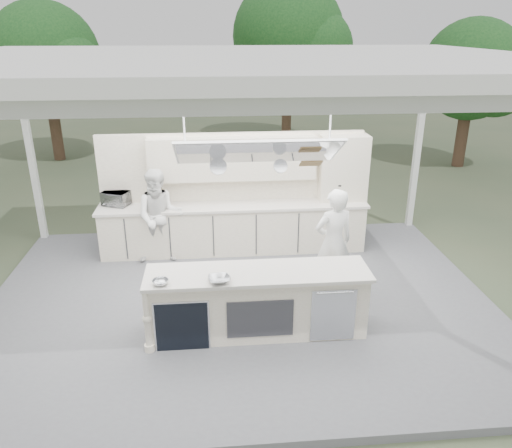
{
  "coord_description": "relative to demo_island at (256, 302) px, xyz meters",
  "views": [
    {
      "loc": [
        -0.37,
        -6.99,
        4.22
      ],
      "look_at": [
        0.29,
        0.4,
        1.25
      ],
      "focal_mm": 35.0,
      "sensor_mm": 36.0,
      "label": 1
    }
  ],
  "objects": [
    {
      "name": "ground",
      "position": [
        -0.18,
        0.91,
        -0.6
      ],
      "size": [
        90.0,
        90.0,
        0.0
      ],
      "primitive_type": "plane",
      "color": "#4B5138",
      "rests_on": "ground"
    },
    {
      "name": "stage_deck",
      "position": [
        -0.18,
        0.91,
        -0.54
      ],
      "size": [
        8.0,
        6.0,
        0.12
      ],
      "primitive_type": "cube",
      "color": "#5E5E63",
      "rests_on": "ground"
    },
    {
      "name": "tent",
      "position": [
        -0.18,
        0.9,
        3.11
      ],
      "size": [
        8.2,
        6.2,
        3.86
      ],
      "color": "white",
      "rests_on": "ground"
    },
    {
      "name": "demo_island",
      "position": [
        0.0,
        0.0,
        0.0
      ],
      "size": [
        3.1,
        0.79,
        0.95
      ],
      "color": "white",
      "rests_on": "stage_deck"
    },
    {
      "name": "back_counter",
      "position": [
        -0.18,
        2.81,
        0.0
      ],
      "size": [
        5.08,
        0.72,
        0.95
      ],
      "color": "white",
      "rests_on": "stage_deck"
    },
    {
      "name": "back_wall_unit",
      "position": [
        0.27,
        3.03,
        0.98
      ],
      "size": [
        5.05,
        0.48,
        2.25
      ],
      "color": "white",
      "rests_on": "stage_deck"
    },
    {
      "name": "tree_cluster",
      "position": [
        -0.34,
        10.68,
        2.69
      ],
      "size": [
        19.55,
        9.4,
        5.85
      ],
      "color": "brown",
      "rests_on": "ground"
    },
    {
      "name": "head_chef",
      "position": [
        1.32,
        1.03,
        0.41
      ],
      "size": [
        0.73,
        0.56,
        1.78
      ],
      "primitive_type": "imported",
      "rotation": [
        0.0,
        0.0,
        3.38
      ],
      "color": "white",
      "rests_on": "stage_deck"
    },
    {
      "name": "sous_chef",
      "position": [
        -1.53,
        2.46,
        0.4
      ],
      "size": [
        0.88,
        0.7,
        1.76
      ],
      "primitive_type": "imported",
      "rotation": [
        0.0,
        0.0,
        0.04
      ],
      "color": "white",
      "rests_on": "stage_deck"
    },
    {
      "name": "toaster_oven",
      "position": [
        -2.38,
        2.96,
        0.61
      ],
      "size": [
        0.57,
        0.48,
        0.27
      ],
      "primitive_type": "imported",
      "rotation": [
        0.0,
        0.0,
        -0.39
      ],
      "color": "#B9BCC0",
      "rests_on": "back_counter"
    },
    {
      "name": "bowl_large",
      "position": [
        -0.51,
        -0.24,
        0.51
      ],
      "size": [
        0.33,
        0.33,
        0.07
      ],
      "primitive_type": "imported",
      "rotation": [
        0.0,
        0.0,
        0.16
      ],
      "color": "#ACAEB3",
      "rests_on": "demo_island"
    },
    {
      "name": "bowl_small",
      "position": [
        -1.28,
        -0.24,
        0.51
      ],
      "size": [
        0.22,
        0.22,
        0.07
      ],
      "primitive_type": "imported",
      "rotation": [
        0.0,
        0.0,
        0.05
      ],
      "color": "#B5B8BC",
      "rests_on": "demo_island"
    }
  ]
}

